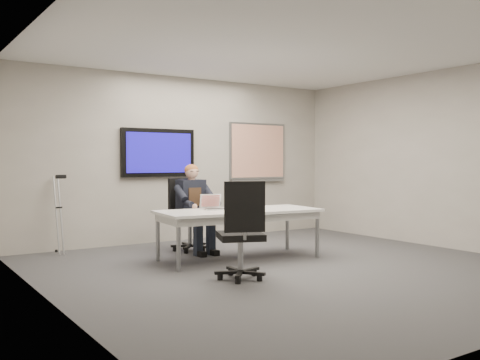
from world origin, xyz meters
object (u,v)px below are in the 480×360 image
conference_table (239,215)px  laptop (213,206)px  seated_person (197,217)px  office_chair_near (241,249)px  office_chair_far (188,228)px

conference_table → laptop: size_ratio=6.62×
conference_table → seated_person: bearing=112.4°
office_chair_near → seated_person: size_ratio=0.86×
seated_person → office_chair_near: bearing=-107.1°
office_chair_near → seated_person: (0.46, 1.88, 0.18)m
office_chair_far → laptop: (-0.03, -0.80, 0.40)m
office_chair_far → laptop: office_chair_far is taller
office_chair_far → laptop: bearing=-103.1°
conference_table → office_chair_near: size_ratio=2.04×
office_chair_far → conference_table: bearing=-87.9°
office_chair_near → laptop: office_chair_near is taller
conference_table → laptop: (-0.27, 0.24, 0.13)m
office_chair_far → office_chair_near: (-0.45, -2.13, 0.01)m
conference_table → office_chair_far: (-0.24, 1.04, -0.27)m
conference_table → office_chair_far: bearing=109.1°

